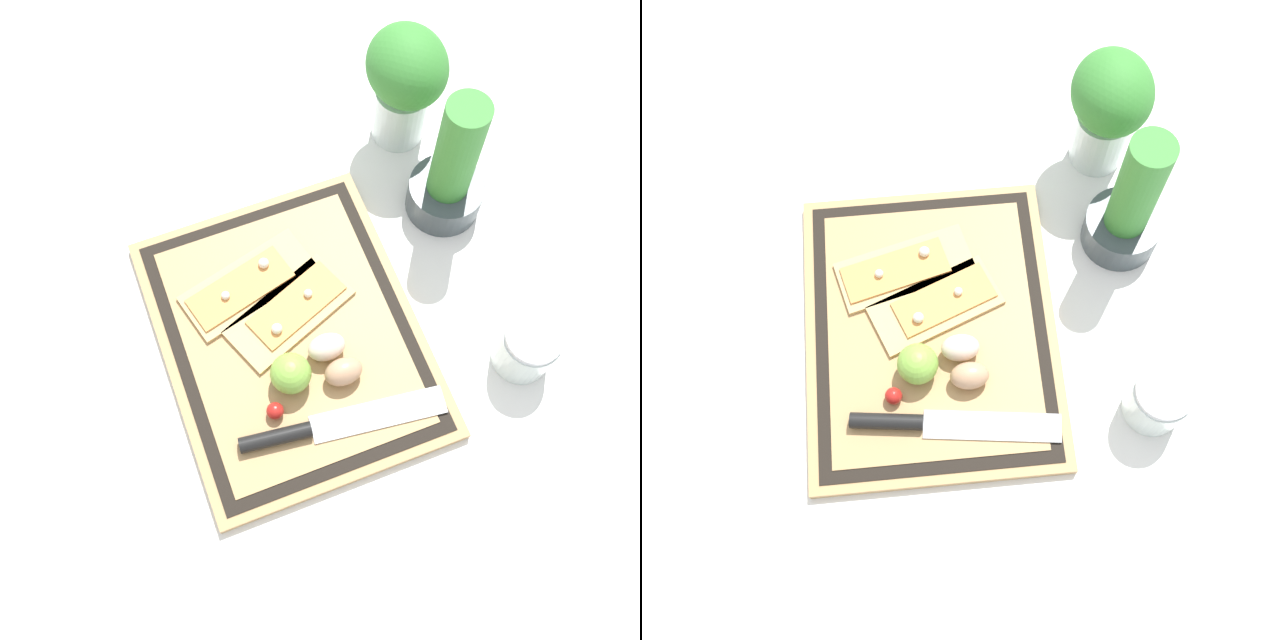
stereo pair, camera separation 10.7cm
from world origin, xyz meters
The scene contains 12 objects.
ground_plane centered at (0.00, 0.00, 0.00)m, with size 6.00×6.00×0.00m, color white.
cutting_board centered at (0.00, 0.00, 0.01)m, with size 0.45×0.36×0.02m.
pizza_slice_near centered at (-0.10, -0.03, 0.02)m, with size 0.13×0.21×0.02m.
pizza_slice_far centered at (-0.03, 0.01, 0.02)m, with size 0.15×0.21×0.02m.
knife centered at (0.14, -0.03, 0.03)m, with size 0.07×0.29×0.02m.
egg_brown centered at (0.08, 0.05, 0.04)m, with size 0.04×0.05×0.04m, color tan.
egg_pink centered at (0.04, 0.04, 0.04)m, with size 0.04×0.05×0.04m, color beige.
lime centered at (0.06, -0.02, 0.05)m, with size 0.06×0.06×0.06m, color #7FB742.
cherry_tomato_red centered at (0.10, -0.06, 0.03)m, with size 0.02×0.02×0.02m, color red.
herb_pot centered at (-0.13, 0.30, 0.09)m, with size 0.12×0.12×0.24m.
sauce_jar centered at (0.14, 0.30, 0.04)m, with size 0.08×0.08×0.09m.
herb_glass centered at (-0.28, 0.29, 0.13)m, with size 0.14×0.12×0.21m.
Camera 1 is at (0.37, -0.10, 1.03)m, focal length 42.00 mm.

